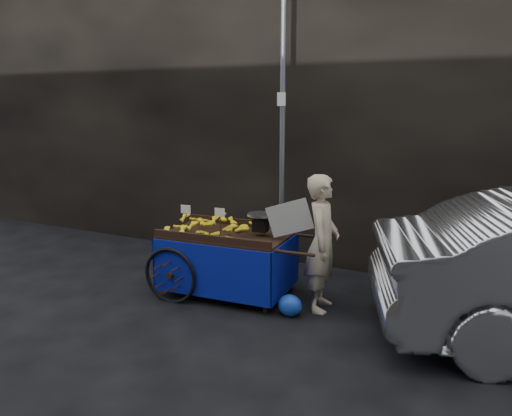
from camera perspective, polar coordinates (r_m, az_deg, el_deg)
The scene contains 6 objects.
ground at distance 6.40m, azimuth -4.34°, elevation -9.64°, with size 80.00×80.00×0.00m, color black.
building_wall at distance 8.16m, azimuth 7.43°, elevation 12.88°, with size 13.50×2.00×5.00m.
street_pole at distance 6.99m, azimuth 3.06°, elevation 9.09°, with size 0.12×0.10×4.00m.
banana_cart at distance 6.18m, azimuth -3.71°, elevation -3.57°, with size 2.15×1.12×1.14m.
vendor at distance 5.73m, azimuth 7.55°, elevation -3.98°, with size 0.90×0.63×1.58m.
plastic_bag at distance 5.71m, azimuth 3.90°, elevation -11.06°, with size 0.28×0.22×0.25m, color blue.
Camera 1 is at (3.07, -5.11, 2.35)m, focal length 35.00 mm.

